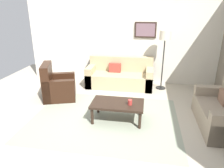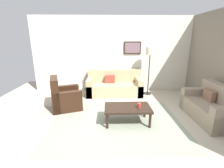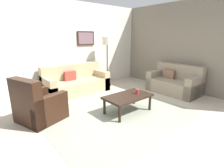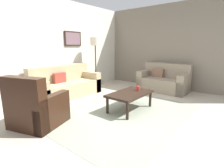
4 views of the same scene
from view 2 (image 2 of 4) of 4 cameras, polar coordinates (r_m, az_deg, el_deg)
The scene contains 10 objects.
ground_plane at distance 3.97m, azimuth 1.38°, elevation -13.77°, with size 8.00×8.00×0.00m, color #B2A893.
rear_partition at distance 6.07m, azimuth 0.21°, elevation 10.63°, with size 6.00×0.12×2.80m, color silver.
area_rug at distance 3.97m, azimuth 1.38°, elevation -13.72°, with size 3.16×2.44×0.01m, color gray.
couch_main at distance 5.80m, azimuth 0.85°, elevation -0.72°, with size 1.97×0.87×0.88m.
couch_loveseat at distance 4.74m, azimuth 33.05°, elevation -7.34°, with size 0.83×1.52×0.88m.
armchair_leather at distance 4.80m, azimuth -17.14°, elevation -5.02°, with size 1.01×1.01×0.95m.
coffee_table at distance 3.82m, azimuth 5.69°, elevation -9.01°, with size 1.10×0.64×0.41m.
cup at distance 3.78m, azimuth 9.88°, elevation -7.72°, with size 0.09×0.09×0.11m, color #B2332D.
lamp_standing at distance 5.73m, azimuth 13.69°, elevation 9.95°, with size 0.32×0.32×1.71m.
framed_artwork at distance 6.03m, azimuth 7.48°, elevation 12.97°, with size 0.64×0.04×0.46m.
Camera 2 is at (-0.19, -3.44, 1.97)m, focal length 25.04 mm.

